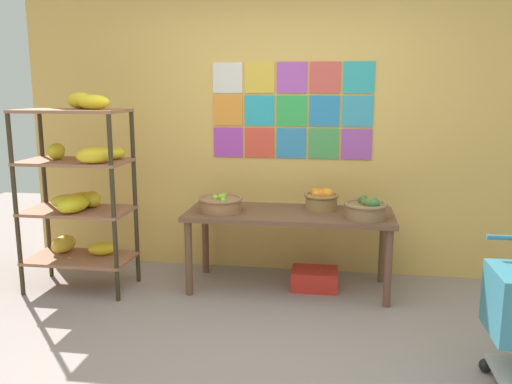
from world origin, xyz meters
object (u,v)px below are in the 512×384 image
(banana_shelf_unit, at_px, (80,183))
(fruit_basket_right, at_px, (221,203))
(display_table, at_px, (289,221))
(fruit_basket_back_right, at_px, (322,198))
(fruit_basket_left, at_px, (366,208))
(produce_crate_under_table, at_px, (315,279))

(banana_shelf_unit, distance_m, fruit_basket_right, 1.16)
(display_table, relative_size, fruit_basket_right, 4.67)
(fruit_basket_back_right, relative_size, fruit_basket_left, 0.87)
(produce_crate_under_table, bearing_deg, display_table, -173.29)
(display_table, relative_size, produce_crate_under_table, 4.39)
(fruit_basket_right, bearing_deg, produce_crate_under_table, 7.76)
(banana_shelf_unit, relative_size, fruit_basket_left, 4.87)
(fruit_basket_right, distance_m, produce_crate_under_table, 1.02)
(banana_shelf_unit, distance_m, display_table, 1.74)
(banana_shelf_unit, bearing_deg, display_table, 8.70)
(banana_shelf_unit, distance_m, produce_crate_under_table, 2.10)
(banana_shelf_unit, height_order, fruit_basket_left, banana_shelf_unit)
(banana_shelf_unit, bearing_deg, fruit_basket_back_right, 11.92)
(fruit_basket_back_right, distance_m, produce_crate_under_table, 0.68)
(fruit_basket_back_right, relative_size, produce_crate_under_table, 0.76)
(display_table, xyz_separation_m, fruit_basket_right, (-0.56, -0.08, 0.14))
(fruit_basket_back_right, xyz_separation_m, produce_crate_under_table, (-0.04, -0.13, -0.67))
(display_table, distance_m, fruit_basket_back_right, 0.34)
(fruit_basket_left, bearing_deg, display_table, 166.76)
(fruit_basket_left, height_order, fruit_basket_right, fruit_basket_left)
(display_table, xyz_separation_m, fruit_basket_back_right, (0.26, 0.15, 0.16))
(fruit_basket_left, relative_size, fruit_basket_right, 0.92)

